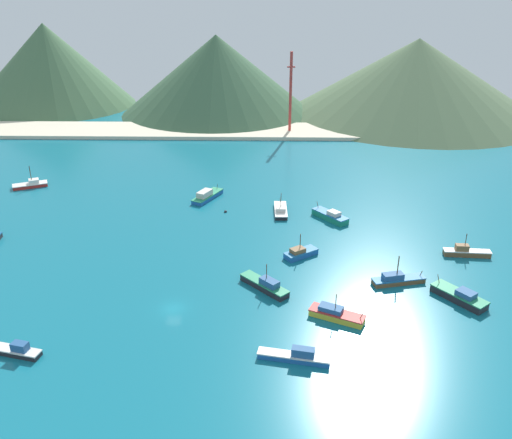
{
  "coord_description": "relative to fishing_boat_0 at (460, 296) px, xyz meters",
  "views": [
    {
      "loc": [
        15.86,
        -77.17,
        51.86
      ],
      "look_at": [
        13.75,
        31.93,
        2.62
      ],
      "focal_mm": 37.43,
      "sensor_mm": 36.0,
      "label": 1
    }
  ],
  "objects": [
    {
      "name": "buoy_0",
      "position": [
        -44.14,
        38.38,
        -0.78
      ],
      "size": [
        0.71,
        0.71,
        0.71
      ],
      "color": "#232328",
      "rests_on": "ground"
    },
    {
      "name": "fishing_boat_11",
      "position": [
        -30.69,
        38.29,
        -0.22
      ],
      "size": [
        3.11,
        9.81,
        5.27
      ],
      "color": "#232328",
      "rests_on": "ground"
    },
    {
      "name": "radio_tower",
      "position": [
        -25.78,
        111.39,
        13.95
      ],
      "size": [
        2.91,
        2.33,
        29.13
      ],
      "color": "#B7332D",
      "rests_on": "ground"
    },
    {
      "name": "hill_west",
      "position": [
        -129.97,
        157.93,
        16.61
      ],
      "size": [
        71.84,
        71.84,
        35.03
      ],
      "color": "#476B47",
      "rests_on": "ground"
    },
    {
      "name": "ground",
      "position": [
        -50.26,
        26.43,
        -1.15
      ],
      "size": [
        260.0,
        280.0,
        0.5
      ],
      "color": "#146B7F"
    },
    {
      "name": "fishing_boat_2",
      "position": [
        -34.33,
        3.15,
        -0.01
      ],
      "size": [
        9.31,
        9.43,
        5.36
      ],
      "color": "#232328",
      "rests_on": "ground"
    },
    {
      "name": "fishing_boat_14",
      "position": [
        -19.02,
        34.64,
        -0.01
      ],
      "size": [
        8.4,
        9.44,
        3.07
      ],
      "color": "#198466",
      "rests_on": "ground"
    },
    {
      "name": "fishing_boat_9",
      "position": [
        6.84,
        16.95,
        -0.07
      ],
      "size": [
        9.55,
        2.63,
        4.98
      ],
      "color": "brown",
      "rests_on": "ground"
    },
    {
      "name": "fishing_boat_3",
      "position": [
        -98.62,
        54.76,
        -0.18
      ],
      "size": [
        9.43,
        6.5,
        5.93
      ],
      "color": "red",
      "rests_on": "ground"
    },
    {
      "name": "fishing_boat_4",
      "position": [
        -49.59,
        46.88,
        0.03
      ],
      "size": [
        7.65,
        11.12,
        2.56
      ],
      "color": "#1E5BA8",
      "rests_on": "ground"
    },
    {
      "name": "fishing_boat_10",
      "position": [
        -27.18,
        15.96,
        -0.1
      ],
      "size": [
        7.44,
        6.32,
        5.09
      ],
      "color": "#1E5BA8",
      "rests_on": "ground"
    },
    {
      "name": "fishing_boat_5",
      "position": [
        -9.7,
        5.74,
        -0.1
      ],
      "size": [
        10.32,
        4.57,
        5.73
      ],
      "color": "brown",
      "rests_on": "ground"
    },
    {
      "name": "fishing_boat_13",
      "position": [
        -29.69,
        -16.82,
        -0.12
      ],
      "size": [
        11.08,
        3.86,
        2.33
      ],
      "color": "#1E5BA8",
      "rests_on": "ground"
    },
    {
      "name": "fishing_boat_1",
      "position": [
        -22.49,
        -5.86,
        -0.09
      ],
      "size": [
        9.58,
        6.43,
        4.66
      ],
      "color": "gold",
      "rests_on": "ground"
    },
    {
      "name": "fishing_boat_7",
      "position": [
        -71.83,
        -16.27,
        -0.15
      ],
      "size": [
        8.42,
        3.82,
        2.27
      ],
      "color": "#232328",
      "rests_on": "ground"
    },
    {
      "name": "hill_central",
      "position": [
        -54.98,
        144.74,
        14.93
      ],
      "size": [
        80.42,
        80.42,
        31.66
      ],
      "color": "#3D6042",
      "rests_on": "ground"
    },
    {
      "name": "fishing_boat_0",
      "position": [
        0.0,
        0.0,
        0.0
      ],
      "size": [
        8.69,
        9.85,
        3.04
      ],
      "color": "#232328",
      "rests_on": "ground"
    },
    {
      "name": "hill_east",
      "position": [
        26.55,
        143.27,
        14.36
      ],
      "size": [
        103.46,
        103.46,
        30.51
      ],
      "color": "#56704C",
      "rests_on": "ground"
    },
    {
      "name": "beach_strip",
      "position": [
        -50.26,
        112.67,
        -0.3
      ],
      "size": [
        247.0,
        21.29,
        1.2
      ],
      "primitive_type": "cube",
      "color": "beige",
      "rests_on": "ground"
    }
  ]
}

